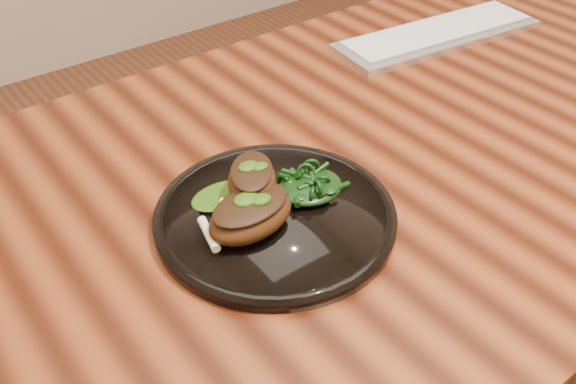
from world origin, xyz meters
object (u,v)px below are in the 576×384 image
(plate, at_px, (275,216))
(lamb_chop_front, at_px, (250,214))
(keyboard, at_px, (438,34))
(greens_heap, at_px, (310,183))
(desk, at_px, (398,176))

(plate, relative_size, lamb_chop_front, 2.44)
(lamb_chop_front, distance_m, keyboard, 0.64)
(lamb_chop_front, xyz_separation_m, greens_heap, (0.10, 0.02, -0.01))
(desk, bearing_deg, keyboard, 34.48)
(desk, height_order, greens_heap, greens_heap)
(greens_heap, bearing_deg, lamb_chop_front, -171.18)
(lamb_chop_front, bearing_deg, desk, 11.15)
(greens_heap, height_order, keyboard, greens_heap)
(keyboard, bearing_deg, greens_heap, -154.33)
(keyboard, bearing_deg, lamb_chop_front, -156.95)
(lamb_chop_front, bearing_deg, plate, 13.60)
(desk, bearing_deg, plate, -169.24)
(keyboard, bearing_deg, plate, -156.26)
(desk, relative_size, keyboard, 3.84)
(desk, relative_size, plate, 5.47)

